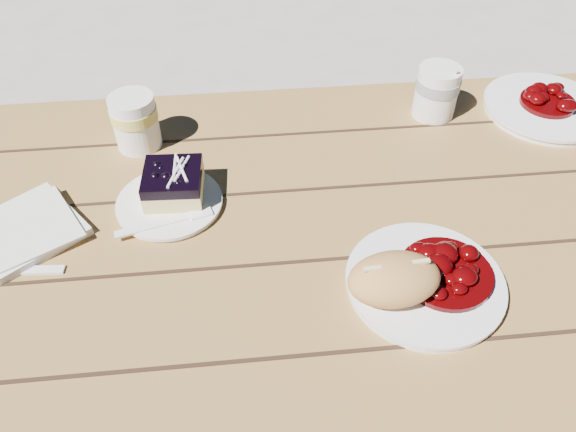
{
  "coord_description": "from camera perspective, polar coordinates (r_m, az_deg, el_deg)",
  "views": [
    {
      "loc": [
        -0.0,
        -0.63,
        1.39
      ],
      "look_at": [
        0.06,
        -0.04,
        0.81
      ],
      "focal_mm": 35.0,
      "sensor_mm": 36.0,
      "label": 1
    }
  ],
  "objects": [
    {
      "name": "second_stew",
      "position": [
        1.24,
        25.09,
        11.03
      ],
      "size": [
        0.11,
        0.11,
        0.04
      ],
      "primitive_type": null,
      "color": "#440203",
      "rests_on": "second_plate"
    },
    {
      "name": "second_cup",
      "position": [
        1.06,
        -15.24,
        9.23
      ],
      "size": [
        0.08,
        0.08,
        0.1
      ],
      "primitive_type": "cylinder",
      "color": "white",
      "rests_on": "picnic_table"
    },
    {
      "name": "napkin_stack",
      "position": [
        0.97,
        -25.07,
        -1.28
      ],
      "size": [
        0.21,
        0.21,
        0.01
      ],
      "primitive_type": "cube",
      "rotation": [
        0.0,
        0.0,
        0.66
      ],
      "color": "white",
      "rests_on": "picnic_table"
    },
    {
      "name": "dessert_plate",
      "position": [
        0.95,
        -11.93,
        1.26
      ],
      "size": [
        0.17,
        0.17,
        0.01
      ],
      "primitive_type": "cylinder",
      "color": "white",
      "rests_on": "picnic_table"
    },
    {
      "name": "goulash_stew",
      "position": [
        0.82,
        15.92,
        -4.91
      ],
      "size": [
        0.13,
        0.13,
        0.04
      ],
      "primitive_type": null,
      "color": "#440203",
      "rests_on": "main_plate"
    },
    {
      "name": "main_plate",
      "position": [
        0.83,
        13.69,
        -6.67
      ],
      "size": [
        0.22,
        0.22,
        0.02
      ],
      "primitive_type": "cylinder",
      "color": "white",
      "rests_on": "picnic_table"
    },
    {
      "name": "second_plate",
      "position": [
        1.25,
        24.69,
        9.94
      ],
      "size": [
        0.24,
        0.24,
        0.02
      ],
      "primitive_type": "cylinder",
      "color": "white",
      "rests_on": "picnic_table"
    },
    {
      "name": "fork_table",
      "position": [
        0.92,
        -25.44,
        -5.0
      ],
      "size": [
        0.16,
        0.04,
        0.0
      ],
      "primitive_type": null,
      "rotation": [
        0.0,
        0.0,
        1.5
      ],
      "color": "white",
      "rests_on": "picnic_table"
    },
    {
      "name": "blueberry_cake",
      "position": [
        0.94,
        -11.56,
        3.3
      ],
      "size": [
        0.1,
        0.1,
        0.05
      ],
      "rotation": [
        0.0,
        0.0,
        -0.05
      ],
      "color": "#E4D37C",
      "rests_on": "dessert_plate"
    },
    {
      "name": "bread_roll",
      "position": [
        0.78,
        10.72,
        -6.32
      ],
      "size": [
        0.14,
        0.1,
        0.07
      ],
      "primitive_type": "ellipsoid",
      "rotation": [
        0.0,
        0.0,
        0.08
      ],
      "color": "tan",
      "rests_on": "main_plate"
    },
    {
      "name": "picnic_table",
      "position": [
        1.02,
        -3.58,
        -7.49
      ],
      "size": [
        2.0,
        1.55,
        0.75
      ],
      "color": "brown",
      "rests_on": "ground"
    },
    {
      "name": "coffee_cup",
      "position": [
        1.15,
        14.85,
        12.08
      ],
      "size": [
        0.08,
        0.08,
        0.1
      ],
      "primitive_type": "cylinder",
      "color": "white",
      "rests_on": "picnic_table"
    },
    {
      "name": "fork_dessert",
      "position": [
        0.91,
        -13.41,
        -0.87
      ],
      "size": [
        0.16,
        0.07,
        0.0
      ],
      "primitive_type": null,
      "rotation": [
        0.0,
        0.0,
        -1.3
      ],
      "color": "white",
      "rests_on": "dessert_plate"
    }
  ]
}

